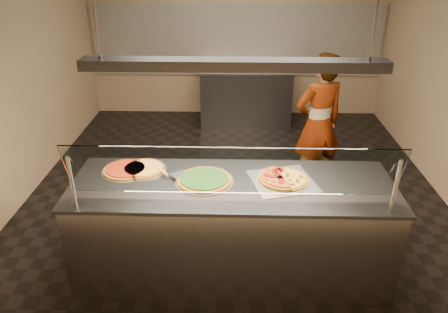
{
  "coord_description": "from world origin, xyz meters",
  "views": [
    {
      "loc": [
        -0.0,
        -4.51,
        2.76
      ],
      "look_at": [
        -0.1,
        -0.95,
        1.02
      ],
      "focal_mm": 35.0,
      "sensor_mm": 36.0,
      "label": 1
    }
  ],
  "objects_px": {
    "half_pizza_sausage": "(295,179)",
    "pizza_spatula": "(170,173)",
    "serving_counter": "(232,229)",
    "pizza_spinach": "(204,179)",
    "prep_table": "(246,95)",
    "pizza_cheese": "(143,168)",
    "pizza_tomato": "(126,169)",
    "sneeze_guard": "(232,172)",
    "perforated_tray": "(283,180)",
    "half_pizza_pepperoni": "(271,177)",
    "heat_lamp_housing": "(234,65)",
    "worker": "(318,124)"
  },
  "relations": [
    {
      "from": "half_pizza_sausage",
      "to": "pizza_spatula",
      "type": "xyz_separation_m",
      "value": [
        -1.08,
        0.08,
        0.0
      ]
    },
    {
      "from": "serving_counter",
      "to": "half_pizza_sausage",
      "type": "bearing_deg",
      "value": 5.59
    },
    {
      "from": "pizza_spinach",
      "to": "prep_table",
      "type": "height_order",
      "value": "pizza_spinach"
    },
    {
      "from": "pizza_cheese",
      "to": "pizza_tomato",
      "type": "distance_m",
      "value": 0.15
    },
    {
      "from": "pizza_tomato",
      "to": "prep_table",
      "type": "bearing_deg",
      "value": 72.45
    },
    {
      "from": "serving_counter",
      "to": "sneeze_guard",
      "type": "relative_size",
      "value": 1.1
    },
    {
      "from": "perforated_tray",
      "to": "half_pizza_pepperoni",
      "type": "relative_size",
      "value": 1.35
    },
    {
      "from": "half_pizza_sausage",
      "to": "prep_table",
      "type": "distance_m",
      "value": 3.83
    },
    {
      "from": "heat_lamp_housing",
      "to": "prep_table",
      "type": "bearing_deg",
      "value": 87.19
    },
    {
      "from": "sneeze_guard",
      "to": "half_pizza_sausage",
      "type": "relative_size",
      "value": 5.43
    },
    {
      "from": "perforated_tray",
      "to": "half_pizza_pepperoni",
      "type": "bearing_deg",
      "value": 179.36
    },
    {
      "from": "sneeze_guard",
      "to": "perforated_tray",
      "type": "distance_m",
      "value": 0.66
    },
    {
      "from": "pizza_cheese",
      "to": "pizza_tomato",
      "type": "bearing_deg",
      "value": -171.99
    },
    {
      "from": "half_pizza_sausage",
      "to": "pizza_tomato",
      "type": "bearing_deg",
      "value": 174.01
    },
    {
      "from": "prep_table",
      "to": "sneeze_guard",
      "type": "bearing_deg",
      "value": -92.58
    },
    {
      "from": "prep_table",
      "to": "heat_lamp_housing",
      "type": "relative_size",
      "value": 0.66
    },
    {
      "from": "half_pizza_sausage",
      "to": "heat_lamp_housing",
      "type": "bearing_deg",
      "value": -174.41
    },
    {
      "from": "perforated_tray",
      "to": "serving_counter",
      "type": "bearing_deg",
      "value": -172.5
    },
    {
      "from": "pizza_spinach",
      "to": "prep_table",
      "type": "xyz_separation_m",
      "value": [
        0.43,
        3.8,
        -0.48
      ]
    },
    {
      "from": "half_pizza_pepperoni",
      "to": "sneeze_guard",
      "type": "bearing_deg",
      "value": -129.52
    },
    {
      "from": "perforated_tray",
      "to": "worker",
      "type": "relative_size",
      "value": 0.37
    },
    {
      "from": "serving_counter",
      "to": "pizza_spinach",
      "type": "distance_m",
      "value": 0.54
    },
    {
      "from": "pizza_tomato",
      "to": "pizza_spinach",
      "type": "bearing_deg",
      "value": -13.43
    },
    {
      "from": "half_pizza_pepperoni",
      "to": "prep_table",
      "type": "height_order",
      "value": "half_pizza_pepperoni"
    },
    {
      "from": "serving_counter",
      "to": "pizza_tomato",
      "type": "height_order",
      "value": "pizza_tomato"
    },
    {
      "from": "half_pizza_sausage",
      "to": "prep_table",
      "type": "relative_size",
      "value": 0.3
    },
    {
      "from": "perforated_tray",
      "to": "pizza_tomato",
      "type": "relative_size",
      "value": 1.47
    },
    {
      "from": "sneeze_guard",
      "to": "prep_table",
      "type": "xyz_separation_m",
      "value": [
        0.19,
        4.18,
        -0.76
      ]
    },
    {
      "from": "half_pizza_pepperoni",
      "to": "pizza_spatula",
      "type": "height_order",
      "value": "half_pizza_pepperoni"
    },
    {
      "from": "perforated_tray",
      "to": "prep_table",
      "type": "xyz_separation_m",
      "value": [
        -0.24,
        3.78,
        -0.47
      ]
    },
    {
      "from": "pizza_spinach",
      "to": "pizza_spatula",
      "type": "height_order",
      "value": "pizza_spatula"
    },
    {
      "from": "half_pizza_pepperoni",
      "to": "prep_table",
      "type": "bearing_deg",
      "value": 92.16
    },
    {
      "from": "prep_table",
      "to": "perforated_tray",
      "type": "bearing_deg",
      "value": -86.32
    },
    {
      "from": "pizza_spatula",
      "to": "pizza_cheese",
      "type": "bearing_deg",
      "value": 158.23
    },
    {
      "from": "sneeze_guard",
      "to": "pizza_tomato",
      "type": "xyz_separation_m",
      "value": [
        -0.96,
        0.55,
        -0.28
      ]
    },
    {
      "from": "serving_counter",
      "to": "pizza_tomato",
      "type": "relative_size",
      "value": 6.46
    },
    {
      "from": "half_pizza_pepperoni",
      "to": "heat_lamp_housing",
      "type": "distance_m",
      "value": 1.04
    },
    {
      "from": "pizza_cheese",
      "to": "perforated_tray",
      "type": "bearing_deg",
      "value": -7.99
    },
    {
      "from": "pizza_spinach",
      "to": "half_pizza_sausage",
      "type": "bearing_deg",
      "value": 1.07
    },
    {
      "from": "pizza_tomato",
      "to": "prep_table",
      "type": "distance_m",
      "value": 3.83
    },
    {
      "from": "serving_counter",
      "to": "pizza_spinach",
      "type": "height_order",
      "value": "pizza_spinach"
    },
    {
      "from": "pizza_spatula",
      "to": "prep_table",
      "type": "xyz_separation_m",
      "value": [
        0.74,
        3.71,
        -0.49
      ]
    },
    {
      "from": "prep_table",
      "to": "heat_lamp_housing",
      "type": "xyz_separation_m",
      "value": [
        -0.19,
        -3.84,
        1.48
      ]
    },
    {
      "from": "serving_counter",
      "to": "heat_lamp_housing",
      "type": "xyz_separation_m",
      "value": [
        0.0,
        0.0,
        1.48
      ]
    },
    {
      "from": "pizza_tomato",
      "to": "half_pizza_sausage",
      "type": "bearing_deg",
      "value": -5.99
    },
    {
      "from": "prep_table",
      "to": "pizza_tomato",
      "type": "bearing_deg",
      "value": -107.55
    },
    {
      "from": "heat_lamp_housing",
      "to": "pizza_tomato",
      "type": "bearing_deg",
      "value": 167.71
    },
    {
      "from": "perforated_tray",
      "to": "prep_table",
      "type": "relative_size",
      "value": 0.41
    },
    {
      "from": "pizza_cheese",
      "to": "pizza_spatula",
      "type": "height_order",
      "value": "pizza_spatula"
    },
    {
      "from": "serving_counter",
      "to": "heat_lamp_housing",
      "type": "distance_m",
      "value": 1.48
    }
  ]
}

